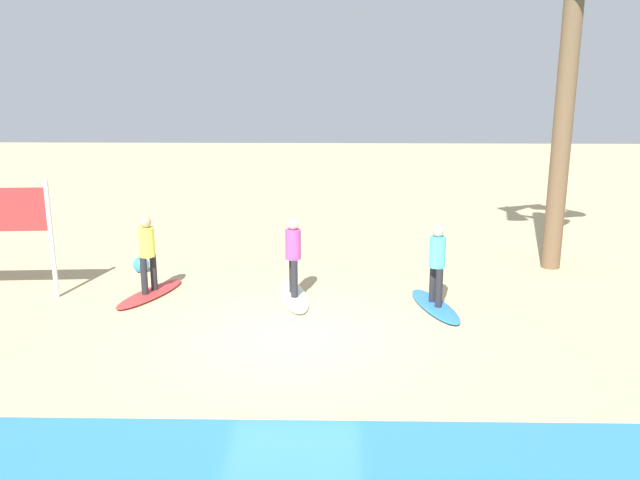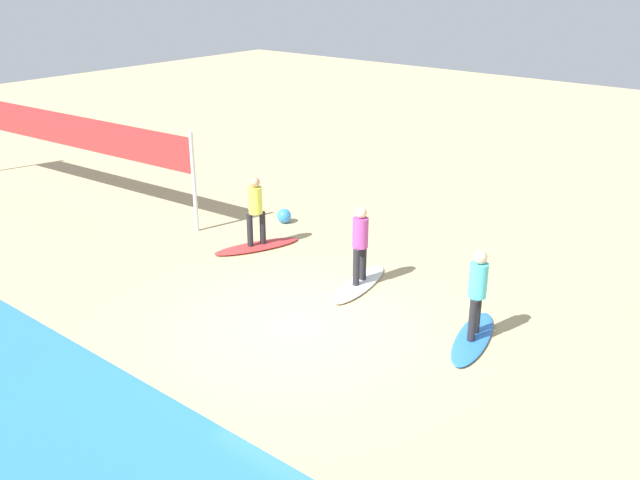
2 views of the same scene
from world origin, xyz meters
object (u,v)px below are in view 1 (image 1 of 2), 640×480
Objects in this scene: surfboard_blue at (435,306)px; surfboard_white at (294,296)px; surfer_blue at (437,259)px; surfer_red at (147,249)px; beach_ball at (141,265)px; surfboard_red at (150,294)px; surfer_white at (293,251)px.

surfboard_blue is 1.00× the size of surfboard_white.
surfer_blue is 1.00× the size of surfer_red.
surfer_red is (5.94, -0.63, 0.00)m from surfer_blue.
surfboard_white is 5.65× the size of beach_ball.
surfboard_white is (2.88, -0.52, 0.00)m from surfboard_blue.
surfboard_blue is 0.99m from surfer_blue.
surfboard_white is 1.00× the size of surfboard_red.
surfboard_red is 0.99m from surfer_red.
surfer_white is at bearing -100.38° from surfboard_white.
surfer_red is at bearing -110.58° from surfboard_blue.
surfer_blue and surfer_red have the same top height.
surfboard_blue is at bearing 169.74° from surfer_white.
surfer_blue is at bearing 169.74° from surfer_white.
surfboard_blue is 1.28× the size of surfer_blue.
surfboard_red is (3.06, -0.11, -0.99)m from surfer_white.
surfboard_blue is 1.28× the size of surfer_red.
beach_ball reaches higher than surfboard_blue.
surfer_white is 0.78× the size of surfboard_red.
surfboard_white is at bearing -114.73° from surfboard_blue.
surfboard_red is at bearing -110.58° from surfboard_blue.
surfer_white is 4.41× the size of beach_ball.
surfer_red is at bearing -102.50° from surfboard_white.
surfer_red reaches higher than beach_ball.
surfer_white is at bearing -114.73° from surfboard_blue.
surfboard_blue is 5.65× the size of beach_ball.
surfboard_red is 1.28× the size of surfer_red.
surfboard_blue is 1.28× the size of surfer_white.
surfboard_white is 3.22m from surfer_red.
beach_ball is (3.70, -1.77, -0.85)m from surfer_white.
surfboard_red is 1.79m from beach_ball.
surfer_blue is at bearing 106.50° from surfboard_red.
surfer_white is 4.19m from beach_ball.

